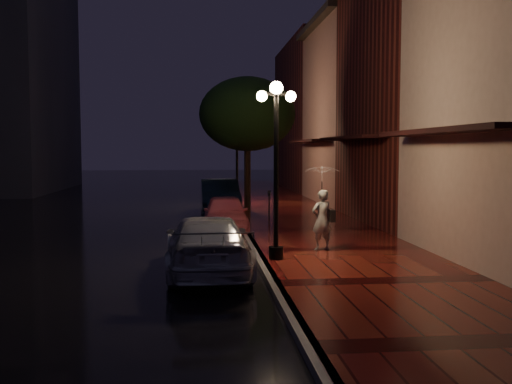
# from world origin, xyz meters

# --- Properties ---
(ground) EXTENTS (120.00, 120.00, 0.00)m
(ground) POSITION_xyz_m (0.00, 0.00, 0.00)
(ground) COLOR black
(ground) RESTS_ON ground
(sidewalk) EXTENTS (4.50, 60.00, 0.15)m
(sidewalk) POSITION_xyz_m (2.25, 0.00, 0.07)
(sidewalk) COLOR #4B0E0D
(sidewalk) RESTS_ON ground
(curb) EXTENTS (0.25, 60.00, 0.15)m
(curb) POSITION_xyz_m (0.00, 0.00, 0.07)
(curb) COLOR #595451
(curb) RESTS_ON ground
(storefront_mid) EXTENTS (5.00, 8.00, 11.00)m
(storefront_mid) POSITION_xyz_m (7.00, 2.00, 5.50)
(storefront_mid) COLOR #511914
(storefront_mid) RESTS_ON ground
(storefront_far) EXTENTS (5.00, 8.00, 9.00)m
(storefront_far) POSITION_xyz_m (7.00, 10.00, 4.50)
(storefront_far) COLOR #8C5951
(storefront_far) RESTS_ON ground
(storefront_extra) EXTENTS (5.00, 12.00, 10.00)m
(storefront_extra) POSITION_xyz_m (7.00, 20.00, 5.00)
(storefront_extra) COLOR #511914
(storefront_extra) RESTS_ON ground
(streetlamp_near) EXTENTS (0.96, 0.36, 4.31)m
(streetlamp_near) POSITION_xyz_m (0.35, -5.00, 2.60)
(streetlamp_near) COLOR black
(streetlamp_near) RESTS_ON sidewalk
(streetlamp_far) EXTENTS (0.96, 0.36, 4.31)m
(streetlamp_far) POSITION_xyz_m (0.35, 9.00, 2.60)
(streetlamp_far) COLOR black
(streetlamp_far) RESTS_ON sidewalk
(street_tree) EXTENTS (4.16, 4.16, 5.80)m
(street_tree) POSITION_xyz_m (0.61, 5.99, 4.24)
(street_tree) COLOR black
(street_tree) RESTS_ON sidewalk
(pink_car) EXTENTS (1.54, 3.71, 1.26)m
(pink_car) POSITION_xyz_m (-0.60, 0.86, 0.63)
(pink_car) COLOR #DE5B66
(pink_car) RESTS_ON ground
(navy_car) EXTENTS (1.67, 4.63, 1.52)m
(navy_car) POSITION_xyz_m (-0.60, 6.20, 0.76)
(navy_car) COLOR black
(navy_car) RESTS_ON ground
(silver_car) EXTENTS (2.01, 4.64, 1.33)m
(silver_car) POSITION_xyz_m (-1.33, -5.82, 0.67)
(silver_car) COLOR #9999A0
(silver_car) RESTS_ON ground
(woman_with_umbrella) EXTENTS (0.94, 0.96, 2.26)m
(woman_with_umbrella) POSITION_xyz_m (1.74, -3.86, 1.64)
(woman_with_umbrella) COLOR white
(woman_with_umbrella) RESTS_ON sidewalk
(parking_meter) EXTENTS (0.12, 0.09, 1.21)m
(parking_meter) POSITION_xyz_m (1.00, 1.55, 0.88)
(parking_meter) COLOR black
(parking_meter) RESTS_ON sidewalk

